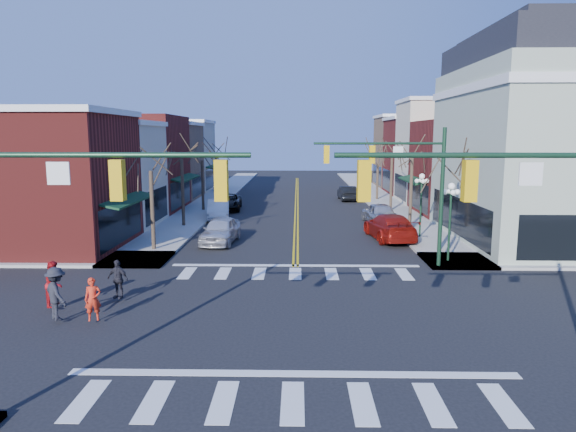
# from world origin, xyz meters

# --- Properties ---
(ground) EXTENTS (160.00, 160.00, 0.00)m
(ground) POSITION_xyz_m (0.00, 0.00, 0.00)
(ground) COLOR black
(ground) RESTS_ON ground
(sidewalk_left) EXTENTS (3.50, 70.00, 0.15)m
(sidewalk_left) POSITION_xyz_m (-8.75, 20.00, 0.07)
(sidewalk_left) COLOR #9E9B93
(sidewalk_left) RESTS_ON ground
(sidewalk_right) EXTENTS (3.50, 70.00, 0.15)m
(sidewalk_right) POSITION_xyz_m (8.75, 20.00, 0.07)
(sidewalk_right) COLOR #9E9B93
(sidewalk_right) RESTS_ON ground
(bldg_left_brick_a) EXTENTS (10.00, 8.50, 8.00)m
(bldg_left_brick_a) POSITION_xyz_m (-15.50, 11.75, 4.00)
(bldg_left_brick_a) COLOR maroon
(bldg_left_brick_a) RESTS_ON ground
(bldg_left_stucco_a) EXTENTS (10.00, 7.00, 7.50)m
(bldg_left_stucco_a) POSITION_xyz_m (-15.50, 19.50, 3.75)
(bldg_left_stucco_a) COLOR beige
(bldg_left_stucco_a) RESTS_ON ground
(bldg_left_brick_b) EXTENTS (10.00, 9.00, 8.50)m
(bldg_left_brick_b) POSITION_xyz_m (-15.50, 27.50, 4.25)
(bldg_left_brick_b) COLOR maroon
(bldg_left_brick_b) RESTS_ON ground
(bldg_left_tan) EXTENTS (10.00, 7.50, 7.80)m
(bldg_left_tan) POSITION_xyz_m (-15.50, 35.75, 3.90)
(bldg_left_tan) COLOR #936F51
(bldg_left_tan) RESTS_ON ground
(bldg_left_stucco_b) EXTENTS (10.00, 8.00, 8.20)m
(bldg_left_stucco_b) POSITION_xyz_m (-15.50, 43.50, 4.10)
(bldg_left_stucco_b) COLOR beige
(bldg_left_stucco_b) RESTS_ON ground
(bldg_right_brick_a) EXTENTS (10.00, 8.50, 8.00)m
(bldg_right_brick_a) POSITION_xyz_m (15.50, 25.75, 4.00)
(bldg_right_brick_a) COLOR maroon
(bldg_right_brick_a) RESTS_ON ground
(bldg_right_stucco) EXTENTS (10.00, 7.00, 10.00)m
(bldg_right_stucco) POSITION_xyz_m (15.50, 33.50, 5.00)
(bldg_right_stucco) COLOR beige
(bldg_right_stucco) RESTS_ON ground
(bldg_right_brick_b) EXTENTS (10.00, 8.00, 8.50)m
(bldg_right_brick_b) POSITION_xyz_m (15.50, 41.00, 4.25)
(bldg_right_brick_b) COLOR maroon
(bldg_right_brick_b) RESTS_ON ground
(bldg_right_tan) EXTENTS (10.00, 8.00, 9.00)m
(bldg_right_tan) POSITION_xyz_m (15.50, 49.00, 4.50)
(bldg_right_tan) COLOR #936F51
(bldg_right_tan) RESTS_ON ground
(victorian_corner) EXTENTS (12.25, 14.25, 13.30)m
(victorian_corner) POSITION_xyz_m (16.50, 14.50, 6.66)
(victorian_corner) COLOR #A5B29A
(victorian_corner) RESTS_ON ground
(traffic_mast_near_left) EXTENTS (6.60, 0.28, 7.20)m
(traffic_mast_near_left) POSITION_xyz_m (-5.55, -7.40, 4.71)
(traffic_mast_near_left) COLOR #14331E
(traffic_mast_near_left) RESTS_ON ground
(traffic_mast_near_right) EXTENTS (6.60, 0.28, 7.20)m
(traffic_mast_near_right) POSITION_xyz_m (5.55, -7.40, 4.71)
(traffic_mast_near_right) COLOR #14331E
(traffic_mast_near_right) RESTS_ON ground
(traffic_mast_far_right) EXTENTS (6.60, 0.28, 7.20)m
(traffic_mast_far_right) POSITION_xyz_m (5.55, 7.40, 4.71)
(traffic_mast_far_right) COLOR #14331E
(traffic_mast_far_right) RESTS_ON ground
(lamppost_corner) EXTENTS (0.36, 0.36, 4.33)m
(lamppost_corner) POSITION_xyz_m (8.20, 8.50, 2.96)
(lamppost_corner) COLOR #14331E
(lamppost_corner) RESTS_ON ground
(lamppost_midblock) EXTENTS (0.36, 0.36, 4.33)m
(lamppost_midblock) POSITION_xyz_m (8.20, 15.00, 2.96)
(lamppost_midblock) COLOR #14331E
(lamppost_midblock) RESTS_ON ground
(tree_left_a) EXTENTS (0.24, 0.24, 4.76)m
(tree_left_a) POSITION_xyz_m (-8.40, 11.00, 2.38)
(tree_left_a) COLOR #382B21
(tree_left_a) RESTS_ON ground
(tree_left_b) EXTENTS (0.24, 0.24, 5.04)m
(tree_left_b) POSITION_xyz_m (-8.40, 19.00, 2.52)
(tree_left_b) COLOR #382B21
(tree_left_b) RESTS_ON ground
(tree_left_c) EXTENTS (0.24, 0.24, 4.55)m
(tree_left_c) POSITION_xyz_m (-8.40, 27.00, 2.27)
(tree_left_c) COLOR #382B21
(tree_left_c) RESTS_ON ground
(tree_left_d) EXTENTS (0.24, 0.24, 4.90)m
(tree_left_d) POSITION_xyz_m (-8.40, 35.00, 2.45)
(tree_left_d) COLOR #382B21
(tree_left_d) RESTS_ON ground
(tree_right_a) EXTENTS (0.24, 0.24, 4.62)m
(tree_right_a) POSITION_xyz_m (8.40, 11.00, 2.31)
(tree_right_a) COLOR #382B21
(tree_right_a) RESTS_ON ground
(tree_right_b) EXTENTS (0.24, 0.24, 5.18)m
(tree_right_b) POSITION_xyz_m (8.40, 19.00, 2.59)
(tree_right_b) COLOR #382B21
(tree_right_b) RESTS_ON ground
(tree_right_c) EXTENTS (0.24, 0.24, 4.83)m
(tree_right_c) POSITION_xyz_m (8.40, 27.00, 2.42)
(tree_right_c) COLOR #382B21
(tree_right_c) RESTS_ON ground
(tree_right_d) EXTENTS (0.24, 0.24, 4.97)m
(tree_right_d) POSITION_xyz_m (8.40, 35.00, 2.48)
(tree_right_d) COLOR #382B21
(tree_right_d) RESTS_ON ground
(car_left_near) EXTENTS (2.35, 4.98, 1.65)m
(car_left_near) POSITION_xyz_m (-4.80, 13.40, 0.82)
(car_left_near) COLOR silver
(car_left_near) RESTS_ON ground
(car_left_mid) EXTENTS (2.31, 5.02, 1.60)m
(car_left_mid) POSITION_xyz_m (-6.40, 22.93, 0.80)
(car_left_mid) COLOR white
(car_left_mid) RESTS_ON ground
(car_left_far) EXTENTS (2.72, 5.42, 1.47)m
(car_left_far) POSITION_xyz_m (-6.36, 27.83, 0.74)
(car_left_far) COLOR black
(car_left_far) RESTS_ON ground
(car_right_near) EXTENTS (3.04, 6.12, 1.71)m
(car_right_near) POSITION_xyz_m (6.16, 14.69, 0.85)
(car_right_near) COLOR maroon
(car_right_near) RESTS_ON ground
(car_right_mid) EXTENTS (2.45, 5.07, 1.67)m
(car_right_mid) POSITION_xyz_m (6.40, 20.80, 0.84)
(car_right_mid) COLOR #ADACB1
(car_right_mid) RESTS_ON ground
(car_right_far) EXTENTS (1.84, 4.62, 1.50)m
(car_right_far) POSITION_xyz_m (5.31, 35.20, 0.75)
(car_right_far) COLOR black
(car_right_far) RESTS_ON ground
(pedestrian_red_a) EXTENTS (0.68, 0.56, 1.59)m
(pedestrian_red_a) POSITION_xyz_m (-7.30, -0.79, 0.94)
(pedestrian_red_a) COLOR red
(pedestrian_red_a) RESTS_ON sidewalk_left
(pedestrian_red_b) EXTENTS (0.74, 0.92, 1.81)m
(pedestrian_red_b) POSITION_xyz_m (-9.44, 0.75, 1.06)
(pedestrian_red_b) COLOR #A81117
(pedestrian_red_b) RESTS_ON sidewalk_left
(pedestrian_dark_a) EXTENTS (1.02, 0.64, 1.62)m
(pedestrian_dark_a) POSITION_xyz_m (-7.30, 1.79, 0.96)
(pedestrian_dark_a) COLOR #22212A
(pedestrian_dark_a) RESTS_ON sidewalk_left
(pedestrian_dark_b) EXTENTS (1.43, 1.40, 1.96)m
(pedestrian_dark_b) POSITION_xyz_m (-8.65, -0.76, 1.13)
(pedestrian_dark_b) COLOR black
(pedestrian_dark_b) RESTS_ON sidewalk_left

